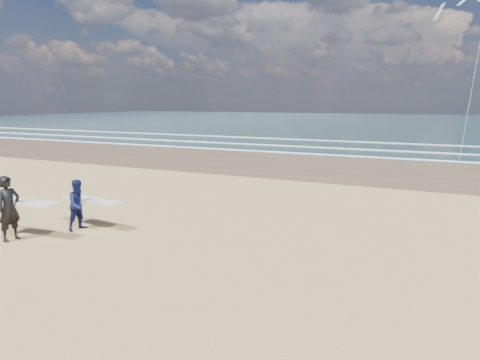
% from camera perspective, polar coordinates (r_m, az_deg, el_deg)
% --- Properties ---
extents(surfer_near, '(2.24, 1.07, 1.93)m').
position_cam_1_polar(surfer_near, '(14.15, -28.25, -3.27)').
color(surfer_near, black).
rests_on(surfer_near, ground).
extents(surfer_far, '(2.24, 1.17, 1.62)m').
position_cam_1_polar(surfer_far, '(14.44, -20.50, -3.06)').
color(surfer_far, '#0B1140').
rests_on(surfer_far, ground).
extents(kite_1, '(6.14, 4.78, 12.17)m').
position_cam_1_polar(kite_1, '(33.86, 29.09, 14.02)').
color(kite_1, slate).
rests_on(kite_1, ground).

